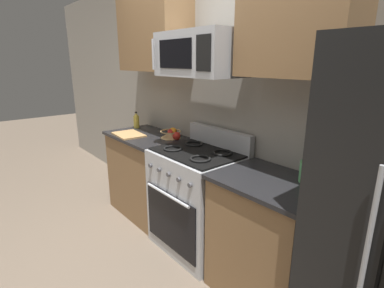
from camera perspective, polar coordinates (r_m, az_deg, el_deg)
name	(u,v)px	position (r m, az deg, el deg)	size (l,w,h in m)	color
ground_plane	(134,277)	(2.64, -11.20, -23.96)	(16.00, 16.00, 0.00)	#6B5B4C
wall_back	(228,104)	(2.68, 6.97, 7.69)	(8.00, 0.10, 2.60)	#9E998E
counter_left	(147,174)	(3.33, -8.64, -5.82)	(0.91, 0.59, 0.91)	olive
range_oven	(197,199)	(2.69, 0.97, -10.67)	(0.76, 0.63, 1.09)	#B2B5BA
counter_right	(267,239)	(2.25, 14.27, -17.43)	(0.74, 0.59, 0.91)	olive
microwave	(200,54)	(2.42, 1.59, 17.04)	(0.73, 0.44, 0.35)	#B2B5BA
upper_cabinets_left	(153,33)	(3.19, -7.51, 20.62)	(0.90, 0.34, 0.75)	olive
upper_cabinets_right	(299,14)	(2.03, 20.08, 22.63)	(0.73, 0.34, 0.75)	olive
utensil_crock	(313,171)	(2.07, 22.46, -4.93)	(0.17, 0.17, 0.33)	#59AD66
fruit_basket	(171,134)	(3.03, -4.11, 2.03)	(0.21, 0.21, 0.11)	tan
apple_loose	(176,136)	(2.95, -3.04, 1.59)	(0.08, 0.08, 0.08)	red
cutting_board	(129,134)	(3.20, -12.19, 1.82)	(0.36, 0.26, 0.02)	tan
bottle_oil	(136,120)	(3.53, -10.75, 4.50)	(0.07, 0.07, 0.19)	gold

